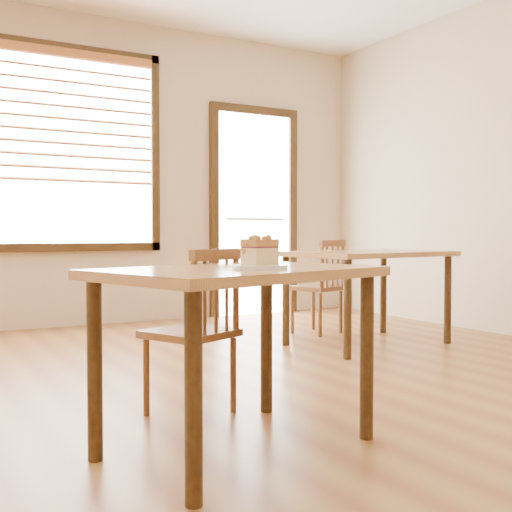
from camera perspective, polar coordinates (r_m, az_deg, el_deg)
The scene contains 9 objects.
ground at distance 2.66m, azimuth -1.56°, elevation -17.55°, with size 8.00×8.00×0.00m, color olive.
window_right at distance 6.43m, azimuth -16.14°, elevation 10.16°, with size 1.76×0.10×1.96m.
entry_door at distance 7.11m, azimuth -0.16°, elevation 4.46°, with size 1.08×0.06×2.29m.
cafe_table_main at distance 2.63m, azimuth -1.65°, elevation -3.43°, with size 1.27×1.02×0.75m.
cafe_chair_main at distance 3.17m, azimuth -5.40°, elevation -6.59°, with size 0.49×0.49×0.83m.
cafe_table_second at distance 5.21m, azimuth 9.90°, elevation -0.60°, with size 1.34×0.97×0.75m.
cafe_chair_second at distance 5.72m, azimuth 5.72°, elevation -2.67°, with size 0.48×0.48×0.84m.
plate at distance 2.53m, azimuth 0.33°, elevation -0.99°, with size 0.22×0.22×0.02m.
cake_slice at distance 2.52m, azimuth 0.31°, elevation 0.50°, with size 0.14×0.12×0.12m.
Camera 1 is at (-1.17, -2.22, 0.89)m, focal length 45.00 mm.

